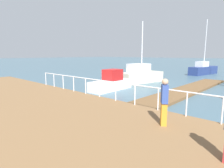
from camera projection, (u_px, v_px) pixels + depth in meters
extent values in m
plane|color=#476675|center=(82.00, 86.00, 17.74)|extent=(300.00, 300.00, 0.00)
cube|color=olive|center=(43.00, 150.00, 5.51)|extent=(11.00, 38.00, 0.40)
cube|color=brown|center=(187.00, 90.00, 15.35)|extent=(15.83, 2.00, 0.18)
cylinder|color=white|center=(222.00, 111.00, 6.94)|extent=(0.06, 0.06, 1.05)
cylinder|color=white|center=(187.00, 104.00, 7.84)|extent=(0.06, 0.06, 1.05)
cylinder|color=white|center=(158.00, 99.00, 8.74)|extent=(0.06, 0.06, 1.05)
cylinder|color=white|center=(135.00, 95.00, 9.64)|extent=(0.06, 0.06, 1.05)
cylinder|color=white|center=(116.00, 92.00, 10.53)|extent=(0.06, 0.06, 1.05)
cylinder|color=white|center=(99.00, 89.00, 11.43)|extent=(0.06, 0.06, 1.05)
cylinder|color=white|center=(86.00, 86.00, 12.33)|extent=(0.06, 0.06, 1.05)
cylinder|color=white|center=(74.00, 84.00, 13.23)|extent=(0.06, 0.06, 1.05)
cylinder|color=white|center=(63.00, 82.00, 14.13)|extent=(0.06, 0.06, 1.05)
cylinder|color=white|center=(54.00, 80.00, 15.02)|extent=(0.06, 0.06, 1.05)
cylinder|color=white|center=(46.00, 79.00, 15.92)|extent=(0.06, 0.06, 1.05)
cylinder|color=white|center=(204.00, 94.00, 7.31)|extent=(0.06, 25.44, 0.06)
cube|color=beige|center=(141.00, 77.00, 20.09)|extent=(5.36, 2.71, 1.12)
cube|color=white|center=(139.00, 68.00, 19.67)|extent=(2.53, 1.82, 0.93)
cylinder|color=silver|center=(142.00, 47.00, 19.58)|extent=(0.12, 0.12, 5.28)
cube|color=navy|center=(203.00, 70.00, 28.19)|extent=(6.47, 2.41, 1.20)
cube|color=white|center=(202.00, 64.00, 27.69)|extent=(2.06, 1.45, 0.78)
cylinder|color=silver|center=(206.00, 43.00, 27.55)|extent=(0.12, 0.12, 6.86)
cube|color=white|center=(111.00, 85.00, 15.80)|extent=(4.14, 1.58, 0.82)
cube|color=red|center=(113.00, 75.00, 15.86)|extent=(1.53, 1.20, 0.93)
cube|color=orange|center=(164.00, 114.00, 6.87)|extent=(0.34, 0.33, 0.85)
cube|color=#334C99|center=(165.00, 94.00, 6.75)|extent=(0.42, 0.39, 0.67)
sphere|color=tan|center=(165.00, 82.00, 6.68)|extent=(0.23, 0.23, 0.23)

